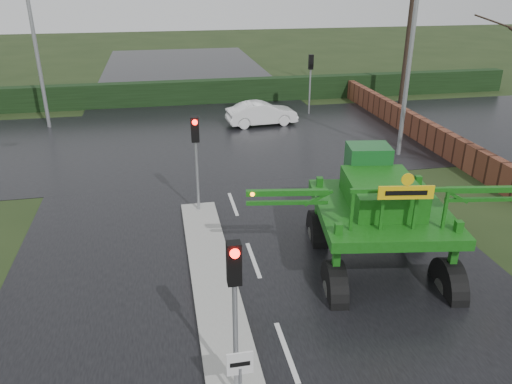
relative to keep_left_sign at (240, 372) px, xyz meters
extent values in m
plane|color=black|center=(1.30, 1.50, -1.06)|extent=(140.00, 140.00, 0.00)
cube|color=black|center=(1.30, 11.50, -1.05)|extent=(14.00, 80.00, 0.02)
cube|color=black|center=(1.30, 17.50, -1.05)|extent=(80.00, 12.00, 0.02)
cube|color=gray|center=(0.00, 4.50, -0.97)|extent=(1.20, 10.00, 0.16)
cube|color=black|center=(1.30, 25.50, -0.31)|extent=(44.00, 0.90, 1.50)
cube|color=#592D1E|center=(11.80, 17.50, -0.46)|extent=(0.40, 20.00, 1.20)
cube|color=silver|center=(0.00, 0.00, 0.19)|extent=(0.50, 0.04, 0.50)
cube|color=black|center=(0.00, -0.02, 0.19)|extent=(0.38, 0.01, 0.10)
cylinder|color=gray|center=(0.00, 0.50, 0.69)|extent=(0.10, 0.10, 3.50)
cube|color=black|center=(0.00, 0.50, 2.04)|extent=(0.26, 0.22, 0.85)
sphere|color=#FF0C07|center=(0.00, 0.37, 2.32)|extent=(0.18, 0.18, 0.18)
cylinder|color=gray|center=(0.00, 9.00, 0.69)|extent=(0.10, 0.10, 3.50)
cube|color=black|center=(0.00, 9.00, 2.04)|extent=(0.26, 0.22, 0.85)
sphere|color=#FF0C07|center=(0.00, 8.87, 2.32)|extent=(0.18, 0.18, 0.18)
cylinder|color=gray|center=(7.80, 21.50, 0.69)|extent=(0.10, 0.10, 3.50)
cube|color=black|center=(7.80, 21.50, 2.04)|extent=(0.26, 0.22, 0.85)
sphere|color=#FF0C07|center=(7.80, 21.63, 2.32)|extent=(0.18, 0.18, 0.18)
cylinder|color=gray|center=(9.80, 13.50, 3.94)|extent=(0.20, 0.20, 10.00)
cylinder|color=gray|center=(-7.20, 21.50, 3.94)|extent=(0.20, 0.20, 10.00)
cylinder|color=black|center=(14.30, 22.50, 3.94)|extent=(0.32, 0.32, 10.00)
cylinder|color=black|center=(1.84, 5.28, -0.20)|extent=(0.73, 1.77, 1.72)
cylinder|color=#595B56|center=(1.84, 5.28, -0.20)|extent=(0.59, 0.67, 0.60)
cube|color=#12500E|center=(1.84, 5.28, 0.88)|extent=(0.22, 0.22, 1.98)
cylinder|color=black|center=(4.90, 4.81, -0.20)|extent=(0.73, 1.77, 1.72)
cylinder|color=#595B56|center=(4.90, 4.81, -0.20)|extent=(0.59, 0.67, 0.60)
cube|color=#12500E|center=(4.90, 4.81, 0.88)|extent=(0.22, 0.22, 1.98)
cylinder|color=black|center=(1.36, 2.23, -0.20)|extent=(0.73, 1.77, 1.72)
cylinder|color=#595B56|center=(1.36, 2.23, -0.20)|extent=(0.59, 0.67, 0.60)
cube|color=#12500E|center=(1.36, 2.23, 0.88)|extent=(0.22, 0.22, 1.98)
cylinder|color=black|center=(4.42, 1.75, -0.20)|extent=(0.73, 1.77, 1.72)
cylinder|color=#595B56|center=(4.42, 1.75, -0.20)|extent=(0.59, 0.67, 0.60)
cube|color=#12500E|center=(4.42, 1.75, 0.88)|extent=(0.22, 0.22, 1.98)
cube|color=#12500E|center=(3.13, 3.52, 1.44)|extent=(4.21, 4.64, 0.30)
cube|color=#12500E|center=(3.15, 3.69, 1.91)|extent=(2.27, 2.84, 0.77)
cube|color=#13521E|center=(3.42, 5.38, 2.21)|extent=(1.43, 1.22, 1.12)
cube|color=#12500E|center=(2.91, 2.16, 2.68)|extent=(2.56, 0.50, 0.10)
cube|color=#12500E|center=(0.36, 3.60, 2.21)|extent=(2.23, 0.50, 0.15)
sphere|color=orange|center=(-0.59, 3.66, 2.21)|extent=(0.12, 0.12, 0.12)
cube|color=#12500E|center=(5.79, 2.75, 2.21)|extent=(2.23, 0.50, 0.15)
sphere|color=orange|center=(6.71, 2.52, 2.21)|extent=(0.12, 0.12, 0.12)
cube|color=#DFB20B|center=(2.86, 1.82, 2.77)|extent=(1.37, 0.26, 0.34)
cube|color=black|center=(2.86, 1.82, 2.77)|extent=(1.02, 0.17, 0.12)
cylinder|color=#DFB20B|center=(2.86, 1.82, 3.11)|extent=(0.31, 0.08, 0.31)
imported|color=white|center=(4.48, 19.67, -1.06)|extent=(4.03, 1.72, 1.29)
camera|label=1|loc=(-1.08, -7.06, 6.79)|focal=35.00mm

